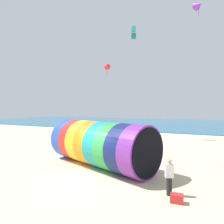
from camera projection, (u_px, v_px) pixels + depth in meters
ground_plane at (88, 175)px, 11.67m from camera, size 120.00×120.00×0.00m
sea at (178, 124)px, 49.51m from camera, size 120.00×40.00×0.10m
giant_inflatable_tube at (100, 144)px, 13.53m from camera, size 8.57×5.62×3.01m
kite_handler at (169, 177)px, 8.94m from camera, size 0.42×0.34×1.64m
kite_purple_delta at (199, 5)px, 21.19m from camera, size 1.32×1.34×1.72m
kite_red_delta at (107, 66)px, 30.85m from camera, size 1.24×1.25×1.80m
kite_cyan_box at (134, 32)px, 25.98m from camera, size 0.76×0.76×1.64m
bystander_near_water at (110, 133)px, 23.67m from camera, size 0.33×0.41×1.80m
cooler_box at (177, 198)px, 8.24m from camera, size 0.54×0.39×0.36m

